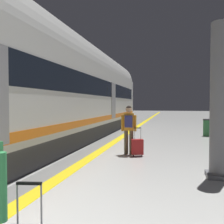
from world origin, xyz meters
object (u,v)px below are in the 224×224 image
platform_pillar (220,104)px  suitcase_near (137,147)px  high_speed_train (43,83)px  passenger_near (129,126)px  waste_bin (207,127)px

platform_pillar → suitcase_near: bearing=140.1°
high_speed_train → passenger_near: bearing=-2.7°
high_speed_train → suitcase_near: high_speed_train is taller
high_speed_train → passenger_near: 3.65m
high_speed_train → platform_pillar: (5.81, -2.17, -0.78)m
waste_bin → passenger_near: bearing=-120.0°
passenger_near → suitcase_near: bearing=-30.4°
passenger_near → suitcase_near: passenger_near is taller
passenger_near → suitcase_near: size_ratio=1.75×
high_speed_train → suitcase_near: size_ratio=29.75×
platform_pillar → waste_bin: 7.80m
platform_pillar → passenger_near: bearing=141.2°
waste_bin → high_speed_train: bearing=-140.1°
passenger_near → platform_pillar: size_ratio=0.46×
high_speed_train → passenger_near: high_speed_train is taller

